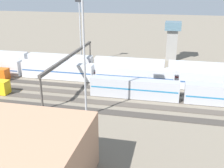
{
  "coord_description": "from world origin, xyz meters",
  "views": [
    {
      "loc": [
        -12.78,
        73.96,
        28.39
      ],
      "look_at": [
        2.35,
        5.23,
        2.5
      ],
      "focal_mm": 44.23,
      "sensor_mm": 36.0,
      "label": 1
    }
  ],
  "objects_px": {
    "train_on_track_2": "(87,70)",
    "signal_gantry": "(70,58)",
    "train_on_track_3": "(95,73)",
    "light_mast_3": "(83,33)",
    "light_mast_2": "(80,22)",
    "train_on_track_1": "(129,66)",
    "train_on_track_5": "(182,92)",
    "control_tower": "(172,38)"
  },
  "relations": [
    {
      "from": "train_on_track_2",
      "to": "signal_gantry",
      "type": "distance_m",
      "value": 9.8
    },
    {
      "from": "train_on_track_3",
      "to": "light_mast_3",
      "type": "height_order",
      "value": "light_mast_3"
    },
    {
      "from": "train_on_track_3",
      "to": "light_mast_2",
      "type": "xyz_separation_m",
      "value": [
        10.41,
        -18.39,
        12.59
      ]
    },
    {
      "from": "train_on_track_3",
      "to": "signal_gantry",
      "type": "relative_size",
      "value": 2.39
    },
    {
      "from": "train_on_track_3",
      "to": "train_on_track_1",
      "type": "distance_m",
      "value": 13.38
    },
    {
      "from": "train_on_track_2",
      "to": "light_mast_3",
      "type": "height_order",
      "value": "light_mast_3"
    },
    {
      "from": "train_on_track_3",
      "to": "train_on_track_2",
      "type": "distance_m",
      "value": 6.39
    },
    {
      "from": "train_on_track_3",
      "to": "train_on_track_5",
      "type": "relative_size",
      "value": 2.03
    },
    {
      "from": "train_on_track_1",
      "to": "control_tower",
      "type": "height_order",
      "value": "control_tower"
    },
    {
      "from": "train_on_track_5",
      "to": "control_tower",
      "type": "bearing_deg",
      "value": -85.31
    },
    {
      "from": "train_on_track_2",
      "to": "control_tower",
      "type": "relative_size",
      "value": 6.54
    },
    {
      "from": "train_on_track_5",
      "to": "signal_gantry",
      "type": "relative_size",
      "value": 1.18
    },
    {
      "from": "train_on_track_5",
      "to": "light_mast_3",
      "type": "height_order",
      "value": "light_mast_3"
    },
    {
      "from": "control_tower",
      "to": "light_mast_3",
      "type": "bearing_deg",
      "value": 71.94
    },
    {
      "from": "signal_gantry",
      "to": "control_tower",
      "type": "relative_size",
      "value": 2.74
    },
    {
      "from": "train_on_track_1",
      "to": "control_tower",
      "type": "relative_size",
      "value": 8.19
    },
    {
      "from": "train_on_track_2",
      "to": "light_mast_2",
      "type": "distance_m",
      "value": 19.88
    },
    {
      "from": "train_on_track_2",
      "to": "train_on_track_5",
      "type": "distance_m",
      "value": 33.08
    },
    {
      "from": "train_on_track_3",
      "to": "signal_gantry",
      "type": "bearing_deg",
      "value": 20.76
    },
    {
      "from": "light_mast_3",
      "to": "light_mast_2",
      "type": "bearing_deg",
      "value": -70.25
    },
    {
      "from": "signal_gantry",
      "to": "light_mast_2",
      "type": "bearing_deg",
      "value": -79.66
    },
    {
      "from": "train_on_track_2",
      "to": "train_on_track_1",
      "type": "xyz_separation_m",
      "value": [
        -12.84,
        -5.0,
        0.58
      ]
    },
    {
      "from": "signal_gantry",
      "to": "control_tower",
      "type": "bearing_deg",
      "value": -130.36
    },
    {
      "from": "train_on_track_1",
      "to": "train_on_track_5",
      "type": "bearing_deg",
      "value": 129.77
    },
    {
      "from": "signal_gantry",
      "to": "train_on_track_3",
      "type": "bearing_deg",
      "value": -159.24
    },
    {
      "from": "train_on_track_3",
      "to": "light_mast_3",
      "type": "bearing_deg",
      "value": 100.95
    },
    {
      "from": "signal_gantry",
      "to": "light_mast_3",
      "type": "bearing_deg",
      "value": 118.34
    },
    {
      "from": "train_on_track_1",
      "to": "light_mast_2",
      "type": "height_order",
      "value": "light_mast_2"
    },
    {
      "from": "light_mast_2",
      "to": "light_mast_3",
      "type": "xyz_separation_m",
      "value": [
        -14.85,
        41.36,
        3.63
      ]
    },
    {
      "from": "train_on_track_2",
      "to": "signal_gantry",
      "type": "xyz_separation_m",
      "value": [
        2.66,
        7.5,
        5.73
      ]
    },
    {
      "from": "light_mast_2",
      "to": "control_tower",
      "type": "height_order",
      "value": "light_mast_2"
    },
    {
      "from": "train_on_track_5",
      "to": "control_tower",
      "type": "distance_m",
      "value": 41.87
    },
    {
      "from": "signal_gantry",
      "to": "control_tower",
      "type": "height_order",
      "value": "control_tower"
    },
    {
      "from": "train_on_track_3",
      "to": "control_tower",
      "type": "relative_size",
      "value": 6.54
    },
    {
      "from": "train_on_track_3",
      "to": "light_mast_2",
      "type": "bearing_deg",
      "value": -60.5
    },
    {
      "from": "train_on_track_2",
      "to": "light_mast_3",
      "type": "distance_m",
      "value": 33.7
    },
    {
      "from": "train_on_track_3",
      "to": "control_tower",
      "type": "distance_m",
      "value": 38.81
    },
    {
      "from": "light_mast_2",
      "to": "signal_gantry",
      "type": "distance_m",
      "value": 22.51
    },
    {
      "from": "train_on_track_3",
      "to": "train_on_track_1",
      "type": "bearing_deg",
      "value": -131.66
    },
    {
      "from": "train_on_track_1",
      "to": "signal_gantry",
      "type": "bearing_deg",
      "value": 38.9
    },
    {
      "from": "light_mast_3",
      "to": "train_on_track_1",
      "type": "bearing_deg",
      "value": -97.69
    },
    {
      "from": "train_on_track_1",
      "to": "signal_gantry",
      "type": "height_order",
      "value": "signal_gantry"
    }
  ]
}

